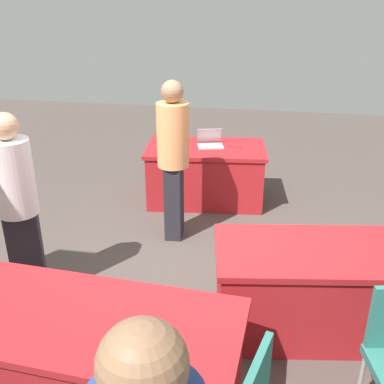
# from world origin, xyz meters

# --- Properties ---
(ground_plane) EXTENTS (14.40, 14.40, 0.00)m
(ground_plane) POSITION_xyz_m (0.00, 0.00, 0.00)
(ground_plane) COLOR #4C423D
(table_foreground) EXTENTS (1.61, 1.04, 0.75)m
(table_foreground) POSITION_xyz_m (0.24, -1.96, 0.38)
(table_foreground) COLOR #AD1E23
(table_foreground) RESTS_ON ground
(table_mid_left) EXTENTS (1.75, 1.05, 0.75)m
(table_mid_left) POSITION_xyz_m (-1.03, 0.37, 0.38)
(table_mid_left) COLOR #AD1E23
(table_mid_left) RESTS_ON ground
(table_mid_right) EXTENTS (1.92, 0.98, 0.75)m
(table_mid_right) POSITION_xyz_m (0.43, 1.46, 0.38)
(table_mid_right) COLOR #AD1E23
(table_mid_right) RESTS_ON ground
(person_presenter) EXTENTS (0.45, 0.45, 1.71)m
(person_presenter) POSITION_xyz_m (1.51, 0.36, 0.95)
(person_presenter) COLOR #26262D
(person_presenter) RESTS_ON ground
(person_attendee_standing) EXTENTS (0.36, 0.36, 1.77)m
(person_attendee_standing) POSITION_xyz_m (0.44, -0.94, 0.99)
(person_attendee_standing) COLOR #26262D
(person_attendee_standing) RESTS_ON ground
(laptop_silver) EXTENTS (0.38, 0.36, 0.21)m
(laptop_silver) POSITION_xyz_m (0.20, -2.02, 0.79)
(laptop_silver) COLOR silver
(laptop_silver) RESTS_ON table_foreground
(yarn_ball) EXTENTS (0.10, 0.10, 0.10)m
(yarn_ball) POSITION_xyz_m (0.65, -1.91, 0.80)
(yarn_ball) COLOR beige
(yarn_ball) RESTS_ON table_foreground
(scissors_red) EXTENTS (0.18, 0.10, 0.01)m
(scissors_red) POSITION_xyz_m (-0.11, -2.03, 0.75)
(scissors_red) COLOR red
(scissors_red) RESTS_ON table_foreground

